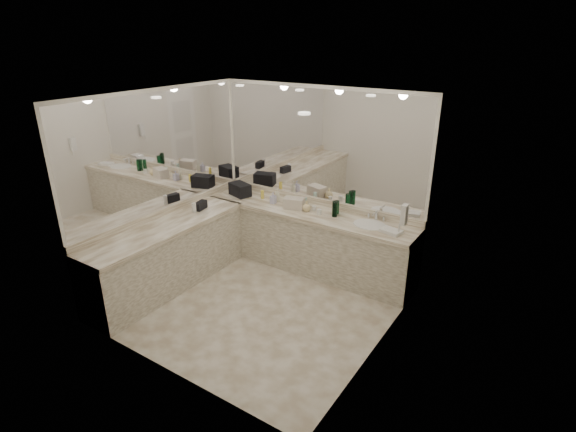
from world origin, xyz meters
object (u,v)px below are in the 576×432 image
Objects in this scene: sink at (370,225)px; soap_bottle_c at (307,206)px; wall_phone at (404,215)px; black_toiletry_bag at (240,190)px; soap_bottle_a at (277,195)px; hand_towel at (391,231)px; soap_bottle_b at (273,198)px; cream_cosmetic_case at (294,203)px.

soap_bottle_c reaches higher than sink.
sink is 1.83× the size of wall_phone.
soap_bottle_a is at bearing 9.33° from black_toiletry_bag.
sink is 1.70× the size of hand_towel.
soap_bottle_a reaches higher than soap_bottle_c.
soap_bottle_b is 0.58m from soap_bottle_c.
cream_cosmetic_case is at bearing 179.85° from soap_bottle_c.
wall_phone is 2.82m from black_toiletry_bag.
black_toiletry_bag is 1.18× the size of cream_cosmetic_case.
soap_bottle_a reaches higher than cream_cosmetic_case.
cream_cosmetic_case reaches higher than soap_bottle_c.
soap_bottle_b is at bearing -178.62° from sink.
black_toiletry_bag is 1.30× the size of hand_towel.
soap_bottle_c is at bearing 163.53° from wall_phone.
wall_phone is 2.21m from soap_bottle_b.
black_toiletry_bag is 0.62m from soap_bottle_b.
black_toiletry_bag is 2.48m from hand_towel.
hand_towel reaches higher than sink.
soap_bottle_c reaches higher than hand_towel.
hand_towel is 1.85m from soap_bottle_b.
soap_bottle_a is 0.10m from soap_bottle_b.
wall_phone is 1.52× the size of soap_bottle_c.
cream_cosmetic_case is at bearing -0.19° from black_toiletry_bag.
black_toiletry_bag is at bearing 162.25° from cream_cosmetic_case.
wall_phone is at bearing -32.17° from cream_cosmetic_case.
soap_bottle_c is (1.20, -0.00, -0.02)m from black_toiletry_bag.
hand_towel is 1.64× the size of soap_bottle_c.
wall_phone is 1.66m from soap_bottle_c.
hand_towel is (0.32, -0.08, 0.03)m from sink.
cream_cosmetic_case is 1.47× the size of soap_bottle_a.
soap_bottle_a is at bearing 175.49° from hand_towel.
black_toiletry_bag is 0.64m from soap_bottle_a.
black_toiletry_bag is at bearing 179.02° from hand_towel.
wall_phone is 0.84× the size of cream_cosmetic_case.
soap_bottle_a is (-0.36, 0.11, 0.02)m from cream_cosmetic_case.
wall_phone reaches higher than black_toiletry_bag.
soap_bottle_b reaches higher than cream_cosmetic_case.
cream_cosmetic_case is (-1.16, -0.04, 0.09)m from sink.
soap_bottle_a is (-1.85, 0.15, 0.08)m from hand_towel.
soap_bottle_b is (-1.85, 0.04, 0.06)m from hand_towel.
soap_bottle_a reaches higher than hand_towel.
cream_cosmetic_case reaches higher than hand_towel.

